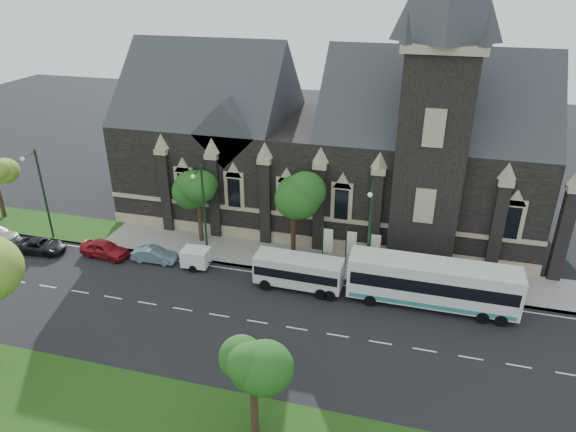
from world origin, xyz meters
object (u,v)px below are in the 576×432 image
(street_lamp_mid, at_px, (203,209))
(car_far_red, at_px, (105,249))
(tree_park_east, at_px, (257,365))
(banner_flag_left, at_px, (326,243))
(banner_flag_center, at_px, (349,246))
(tour_coach, at_px, (432,283))
(tree_walk_right, at_px, (296,194))
(car_far_black, at_px, (41,246))
(sedan, at_px, (155,255))
(street_lamp_far, at_px, (42,190))
(street_lamp_near, at_px, (369,229))
(banner_flag_right, at_px, (373,249))
(shuttle_bus, at_px, (299,271))
(box_trailer, at_px, (196,257))
(tree_walk_left, at_px, (200,185))

(street_lamp_mid, relative_size, car_far_red, 1.99)
(tree_park_east, height_order, banner_flag_left, tree_park_east)
(banner_flag_center, distance_m, tour_coach, 7.73)
(tree_park_east, bearing_deg, tree_walk_right, 98.42)
(tree_walk_right, xyz_separation_m, car_far_red, (-16.44, -5.12, -5.05))
(banner_flag_left, height_order, car_far_black, banner_flag_left)
(tree_walk_right, height_order, car_far_black, tree_walk_right)
(banner_flag_left, relative_size, sedan, 1.01)
(tour_coach, relative_size, car_far_black, 2.75)
(street_lamp_far, height_order, sedan, street_lamp_far)
(car_far_red, bearing_deg, tree_park_east, -122.21)
(street_lamp_mid, bearing_deg, tree_walk_right, 26.65)
(tree_walk_right, height_order, tour_coach, tree_walk_right)
(sedan, height_order, car_far_red, car_far_red)
(street_lamp_far, distance_m, car_far_black, 5.08)
(banner_flag_left, bearing_deg, street_lamp_near, -27.18)
(street_lamp_near, height_order, banner_flag_center, street_lamp_near)
(sedan, xyz_separation_m, car_far_black, (-10.86, -1.18, -0.02))
(street_lamp_near, xyz_separation_m, street_lamp_far, (-30.00, 0.00, 0.00))
(banner_flag_right, xyz_separation_m, car_far_black, (-29.63, -4.22, -1.74))
(banner_flag_left, xyz_separation_m, tour_coach, (8.89, -3.48, -0.38))
(street_lamp_far, distance_m, shuttle_bus, 25.14)
(banner_flag_right, distance_m, box_trailer, 15.16)
(banner_flag_right, bearing_deg, banner_flag_center, 180.00)
(street_lamp_near, xyz_separation_m, tour_coach, (5.18, -1.57, -3.11))
(tour_coach, bearing_deg, tree_park_east, -120.91)
(tree_walk_right, relative_size, banner_flag_left, 1.95)
(banner_flag_left, xyz_separation_m, shuttle_bus, (-1.46, -3.74, -0.80))
(tree_walk_right, relative_size, tree_walk_left, 1.02)
(banner_flag_center, xyz_separation_m, box_trailer, (-12.80, -2.99, -1.38))
(tree_walk_left, xyz_separation_m, shuttle_bus, (10.62, -5.44, -4.15))
(street_lamp_near, distance_m, car_far_red, 23.68)
(banner_flag_left, xyz_separation_m, car_far_black, (-25.63, -4.22, -1.74))
(car_far_red, bearing_deg, street_lamp_near, -80.96)
(tree_walk_left, xyz_separation_m, street_lamp_near, (15.80, -3.61, -0.62))
(sedan, bearing_deg, banner_flag_center, -82.42)
(banner_flag_right, bearing_deg, street_lamp_mid, -172.40)
(street_lamp_mid, relative_size, banner_flag_center, 2.25)
(banner_flag_center, height_order, car_far_red, banner_flag_center)
(street_lamp_near, relative_size, tour_coach, 0.71)
(tour_coach, height_order, shuttle_bus, tour_coach)
(shuttle_bus, bearing_deg, tree_park_east, -83.34)
(tour_coach, xyz_separation_m, car_far_red, (-28.41, 0.08, -1.23))
(banner_flag_center, xyz_separation_m, tour_coach, (6.89, -3.48, -0.38))
(street_lamp_mid, height_order, tour_coach, street_lamp_mid)
(tree_walk_right, relative_size, sedan, 1.96)
(sedan, bearing_deg, car_far_red, 91.73)
(tree_park_east, bearing_deg, car_far_red, 142.45)
(tree_walk_left, relative_size, sedan, 1.92)
(banner_flag_center, bearing_deg, car_far_red, -171.00)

